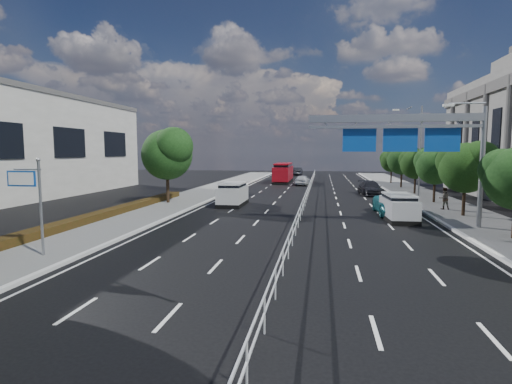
# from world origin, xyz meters

# --- Properties ---
(ground) EXTENTS (160.00, 160.00, 0.00)m
(ground) POSITION_xyz_m (0.00, 0.00, 0.00)
(ground) COLOR black
(ground) RESTS_ON ground
(sidewalk_near) EXTENTS (5.00, 140.00, 0.14)m
(sidewalk_near) POSITION_xyz_m (-11.50, 0.00, 0.07)
(sidewalk_near) COLOR slate
(sidewalk_near) RESTS_ON ground
(kerb_near) EXTENTS (0.25, 140.00, 0.15)m
(kerb_near) POSITION_xyz_m (-9.00, 0.00, 0.07)
(kerb_near) COLOR silver
(kerb_near) RESTS_ON ground
(median_fence) EXTENTS (0.05, 85.00, 1.02)m
(median_fence) POSITION_xyz_m (0.00, 22.50, 0.53)
(median_fence) COLOR silver
(median_fence) RESTS_ON ground
(hedge_near) EXTENTS (1.00, 36.00, 0.44)m
(hedge_near) POSITION_xyz_m (-13.30, 5.00, 0.36)
(hedge_near) COLOR black
(hedge_near) RESTS_ON sidewalk_near
(toilet_sign) EXTENTS (1.62, 0.18, 4.34)m
(toilet_sign) POSITION_xyz_m (-10.95, 0.00, 2.94)
(toilet_sign) COLOR gray
(toilet_sign) RESTS_ON ground
(overhead_gantry) EXTENTS (10.24, 0.38, 7.45)m
(overhead_gantry) POSITION_xyz_m (6.74, 10.05, 5.61)
(overhead_gantry) COLOR gray
(overhead_gantry) RESTS_ON ground
(streetlight_far) EXTENTS (2.78, 2.40, 9.00)m
(streetlight_far) POSITION_xyz_m (10.50, 26.00, 5.21)
(streetlight_far) COLOR gray
(streetlight_far) RESTS_ON ground
(near_tree_back) EXTENTS (4.84, 4.51, 6.69)m
(near_tree_back) POSITION_xyz_m (-11.94, 17.97, 4.61)
(near_tree_back) COLOR black
(near_tree_back) RESTS_ON ground
(far_tree_d) EXTENTS (3.85, 3.59, 5.34)m
(far_tree_d) POSITION_xyz_m (11.25, 14.48, 3.69)
(far_tree_d) COLOR black
(far_tree_d) RESTS_ON ground
(far_tree_e) EXTENTS (3.63, 3.38, 5.13)m
(far_tree_e) POSITION_xyz_m (11.25, 21.98, 3.56)
(far_tree_e) COLOR black
(far_tree_e) RESTS_ON ground
(far_tree_f) EXTENTS (3.52, 3.28, 5.02)m
(far_tree_f) POSITION_xyz_m (11.24, 29.48, 3.49)
(far_tree_f) COLOR black
(far_tree_f) RESTS_ON ground
(far_tree_g) EXTENTS (3.96, 3.69, 5.45)m
(far_tree_g) POSITION_xyz_m (11.25, 36.98, 3.75)
(far_tree_g) COLOR black
(far_tree_g) RESTS_ON ground
(far_tree_h) EXTENTS (3.41, 3.18, 4.91)m
(far_tree_h) POSITION_xyz_m (11.24, 44.48, 3.42)
(far_tree_h) COLOR black
(far_tree_h) RESTS_ON ground
(white_minivan) EXTENTS (1.99, 4.56, 1.97)m
(white_minivan) POSITION_xyz_m (-6.14, 17.96, 0.97)
(white_minivan) COLOR black
(white_minivan) RESTS_ON ground
(red_bus) EXTENTS (2.32, 9.64, 2.88)m
(red_bus) POSITION_xyz_m (-4.35, 44.29, 1.50)
(red_bus) COLOR black
(red_bus) RESTS_ON ground
(near_car_silver) EXTENTS (2.19, 4.36, 1.42)m
(near_car_silver) POSITION_xyz_m (-1.23, 39.89, 0.71)
(near_car_silver) COLOR silver
(near_car_silver) RESTS_ON ground
(near_car_dark) EXTENTS (1.84, 4.77, 1.55)m
(near_car_dark) POSITION_xyz_m (-3.31, 62.29, 0.77)
(near_car_dark) COLOR black
(near_car_dark) RESTS_ON ground
(silver_minivan) EXTENTS (2.04, 4.38, 1.78)m
(silver_minivan) POSITION_xyz_m (6.50, 12.56, 0.88)
(silver_minivan) COLOR black
(silver_minivan) RESTS_ON ground
(parked_car_teal) EXTENTS (2.67, 5.64, 1.56)m
(parked_car_teal) POSITION_xyz_m (6.67, 14.81, 0.78)
(parked_car_teal) COLOR #165E66
(parked_car_teal) RESTS_ON ground
(parked_car_dark) EXTENTS (2.57, 5.18, 1.45)m
(parked_car_dark) POSITION_xyz_m (6.50, 28.43, 0.72)
(parked_car_dark) COLOR black
(parked_car_dark) RESTS_ON ground
(pedestrian_b) EXTENTS (0.85, 0.67, 1.68)m
(pedestrian_b) POSITION_xyz_m (10.75, 17.46, 0.98)
(pedestrian_b) COLOR gray
(pedestrian_b) RESTS_ON sidewalk_far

